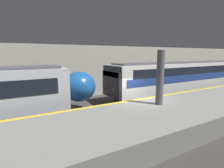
{
  "coord_description": "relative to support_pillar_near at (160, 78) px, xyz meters",
  "views": [
    {
      "loc": [
        -7.73,
        -9.57,
        4.27
      ],
      "look_at": [
        -1.57,
        1.1,
        2.18
      ],
      "focal_mm": 28.0,
      "sensor_mm": 36.0,
      "label": 1
    }
  ],
  "objects": [
    {
      "name": "platform",
      "position": [
        -0.25,
        -0.79,
        -2.27
      ],
      "size": [
        40.0,
        5.07,
        1.14
      ],
      "color": "slate",
      "rests_on": "ground"
    },
    {
      "name": "ground_plane",
      "position": [
        -0.25,
        1.74,
        -2.84
      ],
      "size": [
        120.0,
        120.0,
        0.0
      ],
      "primitive_type": "plane",
      "color": "#33302D"
    },
    {
      "name": "station_rear_barrier",
      "position": [
        -0.25,
        8.74,
        -0.25
      ],
      "size": [
        50.0,
        0.15,
        5.18
      ],
      "color": "#B2AD9E",
      "rests_on": "ground"
    },
    {
      "name": "support_pillar_near",
      "position": [
        0.0,
        0.0,
        0.0
      ],
      "size": [
        0.47,
        0.47,
        3.41
      ],
      "color": "#56565B",
      "rests_on": "platform"
    },
    {
      "name": "train_boxy",
      "position": [
        9.39,
        4.5,
        -1.02
      ],
      "size": [
        20.94,
        2.83,
        3.52
      ],
      "color": "black",
      "rests_on": "ground"
    }
  ]
}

